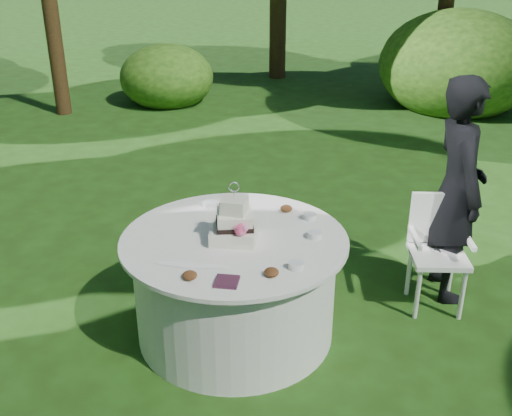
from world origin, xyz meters
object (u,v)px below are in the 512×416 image
at_px(guest, 457,190).
at_px(table, 235,285).
at_px(chair, 437,243).
at_px(napkins, 227,282).
at_px(cake, 235,224).

xyz_separation_m(guest, table, (-1.58, -0.79, -0.49)).
bearing_deg(chair, guest, 56.16).
xyz_separation_m(guest, chair, (-0.12, -0.18, -0.36)).
height_order(table, chair, chair).
bearing_deg(napkins, cake, 94.92).
bearing_deg(guest, table, 106.49).
bearing_deg(cake, chair, 23.87).
xyz_separation_m(napkins, chair, (1.40, 1.20, -0.26)).
height_order(napkins, chair, chair).
distance_m(napkins, chair, 1.86).
height_order(napkins, cake, cake).
distance_m(guest, cake, 1.77).
distance_m(guest, table, 1.84).
relative_size(napkins, guest, 0.08).
height_order(napkins, guest, guest).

